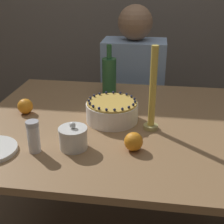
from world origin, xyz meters
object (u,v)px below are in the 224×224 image
(cake, at_px, (112,111))
(candle, at_px, (152,96))
(sugar_shaker, at_px, (34,136))
(person_man_blue_shirt, at_px, (133,108))
(sugar_bowl, at_px, (73,138))
(bottle, at_px, (109,75))

(cake, height_order, candle, candle)
(sugar_shaker, relative_size, person_man_blue_shirt, 0.10)
(sugar_bowl, bearing_deg, bottle, 86.05)
(sugar_bowl, height_order, sugar_shaker, sugar_shaker)
(sugar_bowl, bearing_deg, person_man_blue_shirt, 81.23)
(sugar_shaker, bearing_deg, person_man_blue_shirt, 74.30)
(sugar_shaker, height_order, bottle, bottle)
(candle, xyz_separation_m, bottle, (-0.24, 0.41, -0.05))
(sugar_shaker, xyz_separation_m, candle, (0.42, 0.25, 0.09))
(sugar_bowl, relative_size, sugar_shaker, 0.88)
(sugar_bowl, distance_m, sugar_shaker, 0.14)
(sugar_shaker, distance_m, candle, 0.49)
(cake, xyz_separation_m, candle, (0.17, -0.06, 0.11))
(sugar_shaker, bearing_deg, bottle, 74.88)
(sugar_bowl, distance_m, bottle, 0.62)
(cake, relative_size, sugar_bowl, 2.12)
(sugar_shaker, bearing_deg, cake, 51.08)
(cake, bearing_deg, person_man_blue_shirt, 86.76)
(candle, bearing_deg, sugar_bowl, -144.68)
(sugar_bowl, height_order, bottle, bottle)
(cake, relative_size, sugar_shaker, 1.87)
(bottle, relative_size, person_man_blue_shirt, 0.22)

